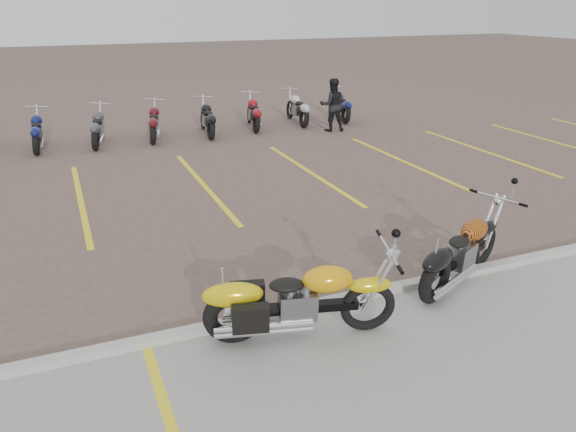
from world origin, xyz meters
The scene contains 8 objects.
ground centered at (0.00, 0.00, 0.00)m, with size 100.00×100.00×0.00m, color brown.
concrete_apron centered at (0.00, -4.50, 0.01)m, with size 60.00×5.00×0.01m, color #9E9B93.
curb centered at (0.00, -2.00, 0.06)m, with size 60.00×0.18×0.12m, color #ADAAA3.
parking_stripes centered at (0.00, 4.00, 0.00)m, with size 38.00×5.50×0.01m, color yellow, non-canonical shape.
yellow_cruiser centered at (-0.50, -2.51, 0.50)m, with size 2.39×0.75×1.00m.
flame_cruiser centered at (2.29, -2.13, 0.47)m, with size 2.13×1.10×0.94m.
person_b centered at (5.31, 8.04, 0.84)m, with size 0.82×0.64×1.68m, color black.
bg_bike_row centered at (-1.07, 9.31, 0.55)m, with size 15.69×2.05×1.10m.
Camera 1 is at (-2.93, -8.11, 4.01)m, focal length 35.00 mm.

